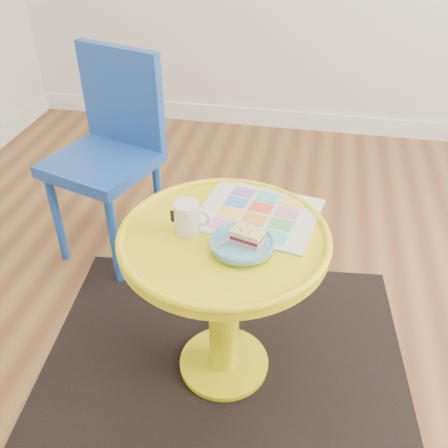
% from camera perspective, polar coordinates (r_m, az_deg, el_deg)
% --- Properties ---
extents(floor, '(4.00, 4.00, 0.00)m').
position_cam_1_polar(floor, '(1.92, 8.02, -15.14)').
color(floor, brown).
rests_on(floor, ground).
extents(room_walls, '(4.00, 4.00, 4.00)m').
position_cam_1_polar(room_walls, '(2.80, -10.84, 4.77)').
color(room_walls, silver).
rests_on(room_walls, ground).
extents(rug, '(1.40, 1.22, 0.01)m').
position_cam_1_polar(rug, '(1.88, 0.00, -15.76)').
color(rug, black).
rests_on(rug, ground).
extents(side_table, '(0.63, 0.63, 0.59)m').
position_cam_1_polar(side_table, '(1.57, 0.00, -6.14)').
color(side_table, yellow).
rests_on(side_table, ground).
extents(chair, '(0.50, 0.50, 0.90)m').
position_cam_1_polar(chair, '(2.19, -12.83, 8.86)').
color(chair, '#1947A3').
rests_on(chair, ground).
extents(newspaper, '(0.41, 0.36, 0.01)m').
position_cam_1_polar(newspaper, '(1.55, 3.90, 1.16)').
color(newspaper, silver).
rests_on(newspaper, side_table).
extents(mug, '(0.11, 0.07, 0.10)m').
position_cam_1_polar(mug, '(1.45, -4.18, 0.83)').
color(mug, silver).
rests_on(mug, side_table).
extents(plate, '(0.18, 0.18, 0.02)m').
position_cam_1_polar(plate, '(1.40, 2.06, -2.23)').
color(plate, '#5495B3').
rests_on(plate, newspaper).
extents(cake_slice, '(0.10, 0.08, 0.04)m').
position_cam_1_polar(cake_slice, '(1.39, 2.72, -1.31)').
color(cake_slice, '#D3BC8C').
rests_on(cake_slice, plate).
extents(fork, '(0.09, 0.13, 0.00)m').
position_cam_1_polar(fork, '(1.40, 0.73, -1.72)').
color(fork, silver).
rests_on(fork, plate).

